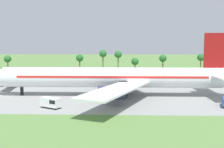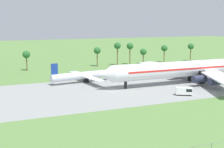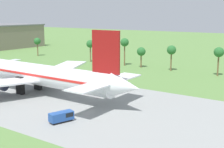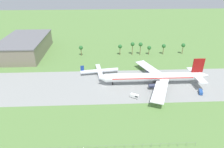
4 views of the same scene
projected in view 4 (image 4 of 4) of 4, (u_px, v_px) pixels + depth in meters
The scene contains 10 objects.
ground_plane at pixel (105, 85), 136.85m from camera, with size 600.00×600.00×0.00m, color #5B8442.
taxiway_strip at pixel (105, 85), 136.85m from camera, with size 320.00×44.00×0.02m.
jet_airliner at pixel (155, 77), 135.96m from camera, with size 76.47×60.70×18.50m.
regional_aircraft at pixel (99, 71), 150.31m from camera, with size 28.35×25.64×8.16m.
baggage_tug at pixel (201, 92), 127.31m from camera, with size 3.45×5.44×2.17m.
fuel_truck at pixel (135, 96), 122.66m from camera, with size 5.49×4.27×2.58m.
perimeter_fence at pixel (106, 146), 87.45m from camera, with size 80.10×0.10×2.10m.
no_stopping_sign at pixel (84, 148), 86.97m from camera, with size 0.44×0.08×1.68m.
terminal_building at pixel (25, 46), 185.23m from camera, with size 36.72×61.20×15.07m.
palm_tree_row at pixel (139, 46), 182.53m from camera, with size 97.87×3.60×12.29m.
Camera 4 is at (-0.29, -117.91, 70.08)m, focal length 32.00 mm.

